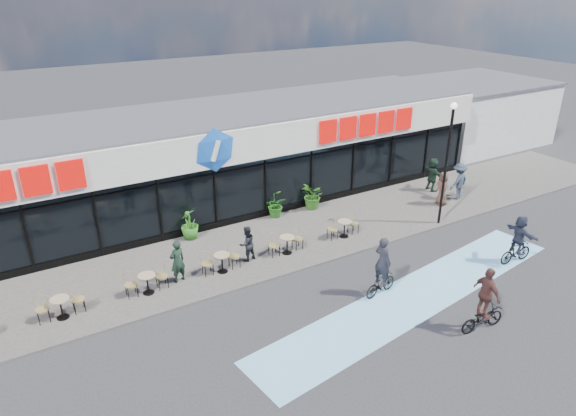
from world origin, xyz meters
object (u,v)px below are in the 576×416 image
at_px(potted_plant_left, 190,224).
at_px(pedestrian_b, 433,174).
at_px(potted_plant_mid, 274,205).
at_px(potted_plant_right, 313,196).
at_px(pedestrian_c, 459,181).
at_px(cyclist_a, 382,273).
at_px(pedestrian_a, 443,188).
at_px(patron_right, 247,244).
at_px(lamp_post, 447,155).
at_px(cyclist_b, 518,241).
at_px(patron_left, 177,261).

distance_m(potted_plant_left, pedestrian_b, 12.95).
height_order(potted_plant_left, potted_plant_mid, potted_plant_left).
relative_size(potted_plant_left, potted_plant_right, 1.04).
height_order(pedestrian_c, cyclist_a, cyclist_a).
bearing_deg(cyclist_a, potted_plant_mid, 91.29).
height_order(pedestrian_a, cyclist_a, cyclist_a).
height_order(potted_plant_mid, patron_right, patron_right).
bearing_deg(lamp_post, potted_plant_right, 133.77).
height_order(potted_plant_left, cyclist_b, cyclist_b).
distance_m(patron_right, pedestrian_a, 10.69).
height_order(pedestrian_a, pedestrian_c, pedestrian_c).
bearing_deg(lamp_post, patron_left, 173.83).
xyz_separation_m(pedestrian_a, cyclist_b, (-1.55, -5.47, 0.01)).
distance_m(potted_plant_left, pedestrian_a, 12.29).
distance_m(potted_plant_left, patron_right, 3.19).
xyz_separation_m(patron_left, pedestrian_a, (13.55, 0.19, 0.02)).
bearing_deg(pedestrian_b, patron_right, 104.74).
bearing_deg(potted_plant_left, pedestrian_a, -13.40).
relative_size(pedestrian_b, pedestrian_c, 0.95).
distance_m(pedestrian_a, cyclist_a, 8.86).
distance_m(potted_plant_left, potted_plant_mid, 4.17).
bearing_deg(potted_plant_right, pedestrian_c, -20.89).
xyz_separation_m(potted_plant_right, pedestrian_b, (6.65, -1.18, 0.22)).
distance_m(pedestrian_b, pedestrian_c, 1.51).
relative_size(potted_plant_mid, patron_right, 0.79).
bearing_deg(pedestrian_a, cyclist_b, 5.46).
bearing_deg(potted_plant_right, potted_plant_mid, 175.09).
xyz_separation_m(potted_plant_right, patron_right, (-4.97, -2.86, 0.07)).
relative_size(potted_plant_mid, pedestrian_a, 0.68).
relative_size(patron_right, pedestrian_a, 0.86).
bearing_deg(potted_plant_mid, cyclist_b, -53.50).
height_order(potted_plant_right, patron_right, patron_right).
distance_m(potted_plant_right, cyclist_a, 7.55).
bearing_deg(potted_plant_left, potted_plant_mid, 1.52).
distance_m(pedestrian_c, cyclist_a, 10.00).
xyz_separation_m(patron_left, cyclist_b, (12.00, -5.28, 0.02)).
xyz_separation_m(potted_plant_left, cyclist_a, (4.34, -7.37, 0.11)).
height_order(patron_right, pedestrian_b, pedestrian_b).
relative_size(potted_plant_left, cyclist_a, 0.60).
bearing_deg(potted_plant_mid, patron_left, -151.36).
bearing_deg(patron_right, potted_plant_right, -162.39).
distance_m(lamp_post, pedestrian_a, 3.27).
bearing_deg(patron_right, cyclist_a, 112.34).
height_order(patron_left, pedestrian_a, pedestrian_a).
bearing_deg(patron_left, cyclist_b, 143.25).
height_order(potted_plant_right, pedestrian_b, pedestrian_b).
height_order(pedestrian_b, pedestrian_c, pedestrian_c).
distance_m(potted_plant_right, patron_left, 8.37).
relative_size(patron_right, cyclist_b, 0.72).
bearing_deg(potted_plant_left, patron_right, -66.66).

